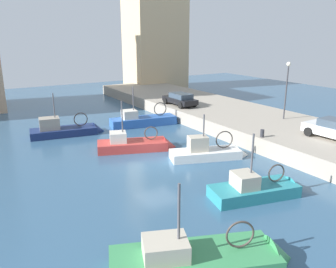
{
  "coord_description": "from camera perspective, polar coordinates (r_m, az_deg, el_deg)",
  "views": [
    {
      "loc": [
        -10.53,
        -18.46,
        8.25
      ],
      "look_at": [
        2.06,
        2.15,
        1.2
      ],
      "focal_mm": 36.79,
      "sensor_mm": 36.0,
      "label": 1
    }
  ],
  "objects": [
    {
      "name": "parked_car_black",
      "position": [
        35.24,
        2.02,
        5.82
      ],
      "size": [
        1.98,
        4.14,
        1.27
      ],
      "color": "black",
      "rests_on": "quay_wall"
    },
    {
      "name": "quay_streetlamp",
      "position": [
        30.73,
        19.13,
        8.3
      ],
      "size": [
        0.36,
        0.36,
        4.83
      ],
      "color": "#38383D",
      "rests_on": "quay_wall"
    },
    {
      "name": "fishing_boat_teal",
      "position": [
        19.07,
        14.94,
        -9.58
      ],
      "size": [
        5.67,
        2.94,
        4.3
      ],
      "color": "teal",
      "rests_on": "ground"
    },
    {
      "name": "fishing_boat_blue",
      "position": [
        32.4,
        -3.64,
        1.69
      ],
      "size": [
        7.03,
        2.79,
        4.46
      ],
      "color": "#2D60B7",
      "rests_on": "ground"
    },
    {
      "name": "waterfront_building_central",
      "position": [
        54.08,
        -2.21,
        20.47
      ],
      "size": [
        8.48,
        6.55,
        24.4
      ],
      "color": "#D1B284",
      "rests_on": "ground"
    },
    {
      "name": "mooring_bollard_mid",
      "position": [
        25.23,
        15.34,
        0.1
      ],
      "size": [
        0.28,
        0.28,
        0.55
      ],
      "primitive_type": "cylinder",
      "color": "#2D2D33",
      "rests_on": "quay_wall"
    },
    {
      "name": "parked_car_white",
      "position": [
        26.42,
        25.98,
        0.73
      ],
      "size": [
        2.06,
        4.2,
        1.4
      ],
      "color": "silver",
      "rests_on": "quay_wall"
    },
    {
      "name": "fishing_boat_navy",
      "position": [
        30.37,
        -16.28,
        0.15
      ],
      "size": [
        6.32,
        2.85,
        4.48
      ],
      "color": "navy",
      "rests_on": "ground"
    },
    {
      "name": "quay_wall",
      "position": [
        29.74,
        17.96,
        0.56
      ],
      "size": [
        9.0,
        56.0,
        1.2
      ],
      "primitive_type": "cube",
      "color": "#9E9384",
      "rests_on": "ground"
    },
    {
      "name": "fishing_boat_green",
      "position": [
        13.54,
        6.15,
        -20.88
      ],
      "size": [
        7.11,
        4.36,
        4.39
      ],
      "color": "#388951",
      "rests_on": "ground"
    },
    {
      "name": "fishing_boat_white",
      "position": [
        23.94,
        6.98,
        -3.65
      ],
      "size": [
        5.76,
        3.29,
        3.84
      ],
      "color": "white",
      "rests_on": "ground"
    },
    {
      "name": "fishing_boat_red",
      "position": [
        25.62,
        -5.12,
        -2.35
      ],
      "size": [
        6.07,
        3.64,
        4.51
      ],
      "color": "#BC3833",
      "rests_on": "ground"
    },
    {
      "name": "water_surface",
      "position": [
        22.8,
        -1.62,
        -4.95
      ],
      "size": [
        80.0,
        80.0,
        0.0
      ],
      "primitive_type": "plane",
      "color": "#335675",
      "rests_on": "ground"
    }
  ]
}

